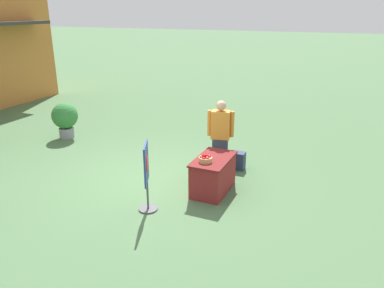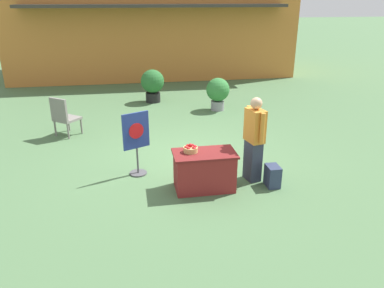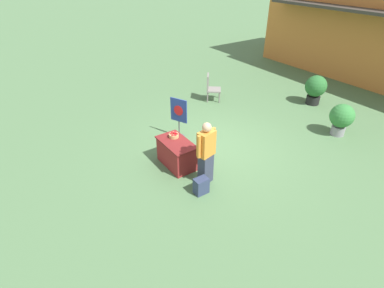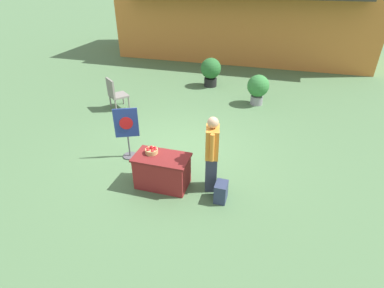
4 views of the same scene
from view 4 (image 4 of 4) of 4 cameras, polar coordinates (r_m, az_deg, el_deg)
The scene contains 10 objects.
ground_plane at distance 7.87m, azimuth -2.63°, elevation -1.37°, with size 120.00×120.00×0.00m, color #4C7047.
storefront_building at distance 17.24m, azimuth 10.08°, elevation 24.68°, with size 12.42×5.72×5.04m.
display_table at distance 6.51m, azimuth -5.68°, elevation -5.14°, with size 1.18×0.67×0.74m.
apple_basket at distance 6.42m, azimuth -7.70°, elevation -1.23°, with size 0.27×0.27×0.16m.
person_visitor at distance 6.15m, azimuth 3.79°, elevation -1.86°, with size 0.34×0.60×1.69m.
backpack at distance 6.22m, azimuth 5.54°, elevation -9.04°, with size 0.24×0.34×0.42m.
poster_board at distance 7.45m, azimuth -12.24°, elevation 2.36°, with size 0.53×0.36×1.33m.
patio_chair at distance 10.44m, azimuth -14.44°, elevation 9.45°, with size 0.77×0.77×1.05m.
potted_plant_near_left at distance 12.24m, azimuth 3.60°, elevation 13.85°, with size 0.81×0.81×1.13m.
potted_plant_far_right at distance 10.69m, azimuth 12.46°, elevation 10.47°, with size 0.75×0.75×1.05m.
Camera 4 is at (2.22, -6.30, 4.16)m, focal length 28.00 mm.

